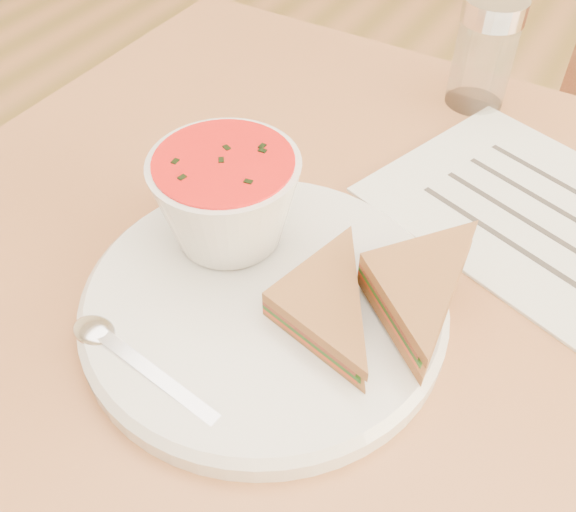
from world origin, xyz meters
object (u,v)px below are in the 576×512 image
Objects in this scene: dining_table at (396,485)px; plate at (264,304)px; condiment_shaker at (484,53)px; soup_bowl at (227,203)px.

dining_table is 0.41m from plate.
condiment_shaker reaches higher than dining_table.
dining_table is at bearing 18.88° from soup_bowl.
plate is 0.09m from soup_bowl.
plate is at bearing -33.85° from soup_bowl.
plate is 2.39× the size of soup_bowl.
dining_table is 0.47m from soup_bowl.
dining_table is 3.48× the size of plate.
plate is at bearing -96.04° from condiment_shaker.
dining_table is at bearing 40.11° from plate.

